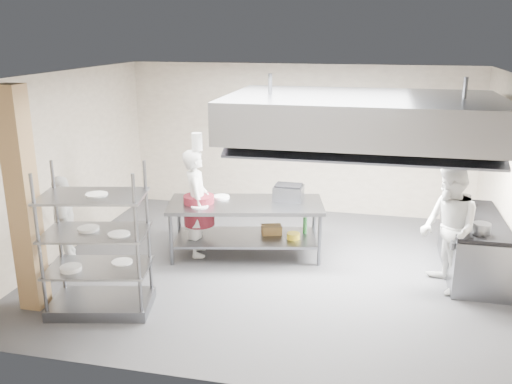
% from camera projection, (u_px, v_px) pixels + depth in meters
% --- Properties ---
extents(floor, '(7.00, 7.00, 0.00)m').
position_uv_depth(floor, '(270.00, 268.00, 8.62)').
color(floor, '#323235').
rests_on(floor, ground).
extents(ceiling, '(7.00, 7.00, 0.00)m').
position_uv_depth(ceiling, '(272.00, 76.00, 7.76)').
color(ceiling, silver).
rests_on(ceiling, wall_back).
extents(wall_back, '(7.00, 0.00, 7.00)m').
position_uv_depth(wall_back, '(299.00, 139.00, 10.99)').
color(wall_back, tan).
rests_on(wall_back, ground).
extents(wall_left, '(0.00, 6.00, 6.00)m').
position_uv_depth(wall_left, '(63.00, 165.00, 8.92)').
color(wall_left, tan).
rests_on(wall_left, ground).
extents(column, '(0.30, 0.30, 3.00)m').
position_uv_depth(column, '(23.00, 201.00, 7.01)').
color(column, tan).
rests_on(column, floor).
extents(exhaust_hood, '(4.00, 2.50, 0.60)m').
position_uv_depth(exhaust_hood, '(362.00, 116.00, 8.03)').
color(exhaust_hood, gray).
rests_on(exhaust_hood, ceiling).
extents(hood_strip_a, '(1.60, 0.12, 0.04)m').
position_uv_depth(hood_strip_a, '(302.00, 135.00, 8.31)').
color(hood_strip_a, white).
rests_on(hood_strip_a, exhaust_hood).
extents(hood_strip_b, '(1.60, 0.12, 0.04)m').
position_uv_depth(hood_strip_b, '(423.00, 140.00, 7.94)').
color(hood_strip_b, white).
rests_on(hood_strip_b, exhaust_hood).
extents(wall_shelf, '(1.50, 0.28, 0.04)m').
position_uv_depth(wall_shelf, '(390.00, 145.00, 10.47)').
color(wall_shelf, gray).
rests_on(wall_shelf, wall_back).
extents(island, '(2.68, 1.56, 0.91)m').
position_uv_depth(island, '(246.00, 229.00, 9.01)').
color(island, slate).
rests_on(island, floor).
extents(island_worktop, '(2.68, 1.56, 0.06)m').
position_uv_depth(island_worktop, '(246.00, 204.00, 8.89)').
color(island_worktop, gray).
rests_on(island_worktop, island).
extents(island_undershelf, '(2.46, 1.41, 0.04)m').
position_uv_depth(island_undershelf, '(246.00, 237.00, 9.05)').
color(island_undershelf, slate).
rests_on(island_undershelf, island).
extents(pass_rack, '(1.46, 1.04, 1.99)m').
position_uv_depth(pass_rack, '(96.00, 241.00, 7.06)').
color(pass_rack, slate).
rests_on(pass_rack, floor).
extents(cooking_range, '(0.80, 2.00, 0.84)m').
position_uv_depth(cooking_range, '(473.00, 247.00, 8.32)').
color(cooking_range, slate).
rests_on(cooking_range, floor).
extents(range_top, '(0.78, 1.96, 0.06)m').
position_uv_depth(range_top, '(476.00, 220.00, 8.19)').
color(range_top, black).
rests_on(range_top, cooking_range).
extents(chef_head, '(0.62, 0.76, 1.80)m').
position_uv_depth(chef_head, '(197.00, 203.00, 8.91)').
color(chef_head, silver).
rests_on(chef_head, floor).
extents(chef_line, '(0.93, 1.06, 1.85)m').
position_uv_depth(chef_line, '(449.00, 229.00, 7.66)').
color(chef_line, white).
rests_on(chef_line, floor).
extents(chef_plating, '(0.74, 1.00, 1.57)m').
position_uv_depth(chef_plating, '(65.00, 226.00, 8.19)').
color(chef_plating, silver).
rests_on(chef_plating, floor).
extents(griddle, '(0.49, 0.38, 0.24)m').
position_uv_depth(griddle, '(288.00, 193.00, 9.02)').
color(griddle, slate).
rests_on(griddle, island_worktop).
extents(wicker_basket, '(0.39, 0.32, 0.15)m').
position_uv_depth(wicker_basket, '(272.00, 230.00, 9.15)').
color(wicker_basket, olive).
rests_on(wicker_basket, island_undershelf).
extents(stockpot, '(0.24, 0.24, 0.17)m').
position_uv_depth(stockpot, '(463.00, 213.00, 8.15)').
color(stockpot, gray).
rests_on(stockpot, range_top).
extents(plate_stack, '(0.28, 0.28, 0.05)m').
position_uv_depth(plate_stack, '(99.00, 266.00, 7.16)').
color(plate_stack, white).
rests_on(plate_stack, pass_rack).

